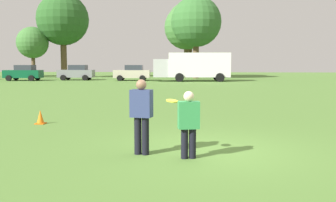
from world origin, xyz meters
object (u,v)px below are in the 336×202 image
at_px(traffic_cone, 40,117).
at_px(parked_car_mid_right, 132,73).
at_px(parked_car_mid_left, 24,73).
at_px(parked_car_center, 77,72).
at_px(player_defender, 189,121).
at_px(frisbee, 172,101).
at_px(box_truck, 193,66).
at_px(player_thrower, 141,112).

distance_m(traffic_cone, parked_car_mid_right, 31.00).
distance_m(parked_car_mid_left, parked_car_center, 6.00).
height_order(traffic_cone, parked_car_mid_right, parked_car_mid_right).
distance_m(player_defender, parked_car_center, 38.58).
bearing_deg(parked_car_mid_right, parked_car_mid_left, -175.01).
distance_m(frisbee, box_truck, 33.85).
xyz_separation_m(player_defender, parked_car_mid_left, (-20.14, 33.99, 0.11)).
relative_size(traffic_cone, parked_car_center, 0.11).
distance_m(frisbee, parked_car_mid_left, 39.07).
relative_size(player_defender, parked_car_center, 0.34).
xyz_separation_m(parked_car_mid_left, box_truck, (19.78, 0.14, 0.83)).
distance_m(player_defender, parked_car_mid_left, 39.51).
height_order(player_defender, frisbee, player_defender).
height_order(frisbee, parked_car_mid_left, parked_car_mid_left).
relative_size(frisbee, parked_car_mid_right, 0.06).
xyz_separation_m(player_defender, parked_car_mid_right, (-7.48, 35.10, 0.11)).
height_order(traffic_cone, parked_car_mid_left, parked_car_mid_left).
relative_size(player_defender, parked_car_mid_right, 0.34).
bearing_deg(player_defender, parked_car_mid_left, 120.64).
bearing_deg(traffic_cone, parked_car_center, 106.33).
bearing_deg(player_defender, frisbee, 142.97).
distance_m(player_thrower, parked_car_mid_right, 35.42).
bearing_deg(player_defender, box_truck, 90.60).
relative_size(player_thrower, parked_car_center, 0.40).
distance_m(player_thrower, parked_car_center, 37.94).
height_order(player_defender, traffic_cone, player_defender).
height_order(frisbee, parked_car_center, parked_car_center).
distance_m(player_thrower, frisbee, 0.74).
bearing_deg(traffic_cone, player_defender, -39.13).
bearing_deg(player_thrower, parked_car_center, 110.59).
bearing_deg(player_thrower, traffic_cone, 136.13).
bearing_deg(box_truck, player_thrower, -91.20).
relative_size(player_thrower, traffic_cone, 3.55).
distance_m(player_defender, box_truck, 34.14).
bearing_deg(player_thrower, player_defender, -13.88).
distance_m(player_thrower, parked_car_mid_left, 38.75).
bearing_deg(box_truck, frisbee, -90.04).
relative_size(parked_car_center, parked_car_mid_right, 1.00).
bearing_deg(player_defender, player_thrower, 166.12).
relative_size(parked_car_mid_right, box_truck, 0.50).
distance_m(player_thrower, traffic_cone, 5.72).
bearing_deg(parked_car_mid_right, parked_car_center, 174.34).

